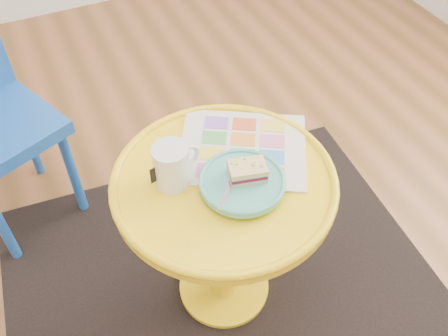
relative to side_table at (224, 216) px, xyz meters
name	(u,v)px	position (x,y,z in m)	size (l,w,h in m)	color
rug	(224,287)	(0.00, 0.00, -0.37)	(1.30, 1.10, 0.01)	black
side_table	(224,216)	(0.00, 0.00, 0.00)	(0.54, 0.54, 0.51)	yellow
newspaper	(242,148)	(0.09, 0.07, 0.15)	(0.32, 0.27, 0.01)	silver
mug	(172,165)	(-0.11, 0.04, 0.20)	(0.12, 0.08, 0.11)	white
plate	(242,183)	(0.03, -0.04, 0.16)	(0.20, 0.20, 0.02)	#52AFA2
cake_slice	(247,171)	(0.04, -0.04, 0.19)	(0.10, 0.07, 0.04)	#D3BC8C
fork	(230,184)	(0.00, -0.04, 0.17)	(0.11, 0.12, 0.00)	silver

